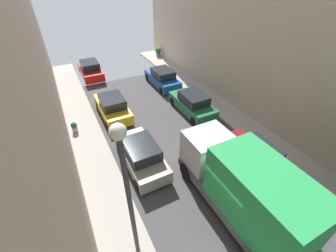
# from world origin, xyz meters

# --- Properties ---
(ground) EXTENTS (32.00, 32.00, 0.00)m
(ground) POSITION_xyz_m (0.00, 0.00, 0.00)
(ground) COLOR #423F42
(sidewalk_right) EXTENTS (2.00, 44.00, 0.15)m
(sidewalk_right) POSITION_xyz_m (5.00, 0.00, 0.07)
(sidewalk_right) COLOR #A8A399
(sidewalk_right) RESTS_ON ground
(parked_car_left_3) EXTENTS (1.78, 4.20, 1.57)m
(parked_car_left_3) POSITION_xyz_m (-2.70, 4.45, 0.72)
(parked_car_left_3) COLOR gray
(parked_car_left_3) RESTS_ON ground
(parked_car_left_4) EXTENTS (1.78, 4.20, 1.57)m
(parked_car_left_4) POSITION_xyz_m (-2.70, 10.06, 0.72)
(parked_car_left_4) COLOR gold
(parked_car_left_4) RESTS_ON ground
(parked_car_left_5) EXTENTS (1.78, 4.20, 1.57)m
(parked_car_left_5) POSITION_xyz_m (-2.70, 17.81, 0.72)
(parked_car_left_5) COLOR red
(parked_car_left_5) RESTS_ON ground
(parked_car_right_2) EXTENTS (1.78, 4.20, 1.57)m
(parked_car_right_2) POSITION_xyz_m (2.70, 1.54, 0.72)
(parked_car_right_2) COLOR maroon
(parked_car_right_2) RESTS_ON ground
(parked_car_right_3) EXTENTS (1.78, 4.20, 1.57)m
(parked_car_right_3) POSITION_xyz_m (2.70, 7.81, 0.72)
(parked_car_right_3) COLOR #1E6638
(parked_car_right_3) RESTS_ON ground
(parked_car_right_4) EXTENTS (1.78, 4.20, 1.57)m
(parked_car_right_4) POSITION_xyz_m (2.70, 12.87, 0.72)
(parked_car_right_4) COLOR #194799
(parked_car_right_4) RESTS_ON ground
(delivery_truck) EXTENTS (2.26, 6.60, 3.38)m
(delivery_truck) POSITION_xyz_m (0.00, -0.30, 1.79)
(delivery_truck) COLOR #4C4C51
(delivery_truck) RESTS_ON ground
(potted_plant_1) EXTENTS (0.66, 0.66, 0.99)m
(potted_plant_1) POSITION_xyz_m (5.51, 19.77, 0.69)
(potted_plant_1) COLOR slate
(potted_plant_1) RESTS_ON sidewalk_right
(potted_plant_4) EXTENTS (0.39, 0.39, 0.69)m
(potted_plant_4) POSITION_xyz_m (-5.56, 9.13, 0.51)
(potted_plant_4) COLOR #B2A899
(potted_plant_4) RESTS_ON sidewalk_left
(lamp_post) EXTENTS (0.44, 0.44, 6.04)m
(lamp_post) POSITION_xyz_m (-4.60, 0.16, 4.08)
(lamp_post) COLOR #333338
(lamp_post) RESTS_ON sidewalk_left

